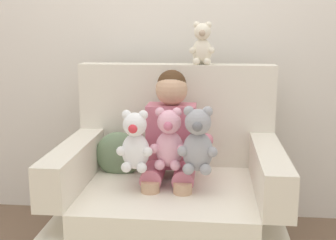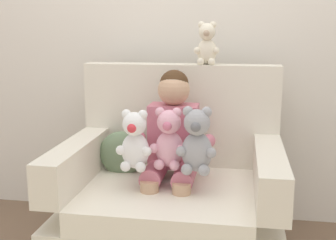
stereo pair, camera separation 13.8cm
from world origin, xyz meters
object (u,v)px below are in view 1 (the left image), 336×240
at_px(plush_white, 135,142).
at_px(throw_pillow, 119,155).
at_px(armchair, 171,200).
at_px(plush_cream_on_backrest, 202,45).
at_px(seated_child, 170,141).
at_px(plush_pink, 168,140).
at_px(plush_grey, 198,142).

height_order(plush_white, throw_pillow, plush_white).
relative_size(armchair, plush_white, 3.77).
distance_m(plush_white, plush_cream_on_backrest, 0.73).
height_order(seated_child, throw_pillow, seated_child).
relative_size(plush_cream_on_backrest, throw_pillow, 0.93).
distance_m(seated_child, plush_pink, 0.13).
bearing_deg(plush_cream_on_backrest, throw_pillow, -149.40).
bearing_deg(armchair, plush_pink, -92.36).
bearing_deg(plush_pink, seated_child, 106.35).
bearing_deg(armchair, seated_child, 110.74).
xyz_separation_m(armchair, plush_pink, (-0.00, -0.11, 0.36)).
relative_size(armchair, plush_grey, 3.48).
bearing_deg(plush_cream_on_backrest, plush_pink, -103.00).
bearing_deg(seated_child, plush_pink, -93.22).
bearing_deg(plush_grey, throw_pillow, 160.08).
bearing_deg(throw_pillow, seated_child, -17.83).
bearing_deg(plush_cream_on_backrest, plush_grey, -83.80).
xyz_separation_m(seated_child, throw_pillow, (-0.30, 0.10, -0.11)).
height_order(plush_white, plush_cream_on_backrest, plush_cream_on_backrest).
height_order(plush_grey, plush_white, plush_grey).
bearing_deg(plush_white, plush_pink, 27.10).
xyz_separation_m(seated_child, plush_pink, (0.00, -0.13, 0.04)).
distance_m(armchair, plush_white, 0.42).
xyz_separation_m(plush_cream_on_backrest, throw_pillow, (-0.45, -0.20, -0.60)).
bearing_deg(plush_pink, plush_cream_on_backrest, 85.86).
relative_size(plush_grey, throw_pillow, 1.25).
xyz_separation_m(seated_child, plush_cream_on_backrest, (0.15, 0.30, 0.49)).
bearing_deg(plush_cream_on_backrest, plush_white, -116.24).
bearing_deg(seated_child, armchair, -73.54).
xyz_separation_m(armchair, plush_cream_on_backrest, (0.14, 0.32, 0.81)).
distance_m(armchair, seated_child, 0.32).
bearing_deg(plush_pink, plush_white, -145.55).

